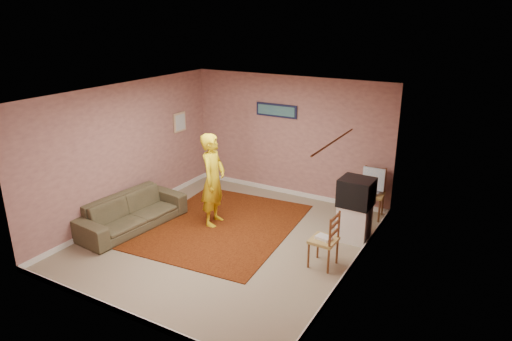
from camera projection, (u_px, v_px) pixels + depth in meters
The scene contains 26 objects.
ground at pixel (227, 239), 8.09m from camera, with size 5.00×5.00×0.00m, color gray.
wall_back at pixel (289, 137), 9.72m from camera, with size 4.50×0.02×2.60m, color tan.
wall_front at pixel (114, 228), 5.61m from camera, with size 4.50×0.02×2.60m, color tan.
wall_left at pixel (126, 151), 8.71m from camera, with size 0.02×5.00×2.60m, color tan.
wall_right at pixel (355, 195), 6.62m from camera, with size 0.02×5.00×2.60m, color tan.
ceiling at pixel (223, 93), 7.24m from camera, with size 4.50×5.00×0.02m, color silver.
baseboard_back at pixel (288, 191), 10.12m from camera, with size 4.50×0.02×0.10m, color white.
baseboard_front at pixel (124, 313), 6.03m from camera, with size 4.50×0.02×0.10m, color white.
baseboard_left at pixel (133, 211), 9.12m from camera, with size 0.02×5.00×0.10m, color white.
baseboard_right at pixel (348, 270), 7.04m from camera, with size 0.02×5.00×0.10m, color white.
window at pixel (333, 208), 5.83m from camera, with size 0.01×1.10×1.50m, color black.
curtain_sheer at pixel (327, 226), 5.78m from camera, with size 0.01×0.75×2.10m, color white.
curtain_floral at pixel (344, 206), 6.37m from camera, with size 0.01×0.35×2.10m, color #EFE4CB.
curtain_rod at pixel (334, 142), 5.57m from camera, with size 0.02×0.02×1.40m, color brown.
picture_back at pixel (276, 110), 9.65m from camera, with size 0.95×0.04×0.28m.
picture_left at pixel (180, 122), 9.93m from camera, with size 0.04×0.38×0.42m.
area_rug at pixel (222, 225), 8.61m from camera, with size 2.54×3.17×0.02m, color black.
tv_cabinet at pixel (354, 222), 7.99m from camera, with size 0.52×0.47×0.66m, color white.
crt_tv at pixel (356, 192), 7.81m from camera, with size 0.59×0.53×0.49m.
chair_a at pixel (373, 188), 8.80m from camera, with size 0.48×0.46×0.53m.
dvd_player at pixel (372, 192), 8.82m from camera, with size 0.33×0.23×0.06m, color #ADADB2.
blue_throw at pixel (374, 179), 8.74m from camera, with size 0.42×0.05×0.44m, color #8EC2E9.
chair_b at pixel (324, 234), 7.09m from camera, with size 0.41×0.43×0.50m.
game_console at pixel (324, 238), 7.11m from camera, with size 0.23×0.17×0.05m, color white.
sofa at pixel (132, 212), 8.46m from camera, with size 2.10×0.82×0.61m, color #4D462E.
person at pixel (213, 180), 8.43m from camera, with size 0.64×0.42×1.77m, color gold.
Camera 1 is at (4.02, -6.05, 3.81)m, focal length 32.00 mm.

